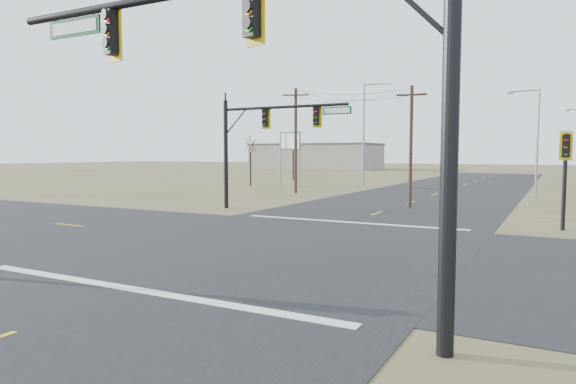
% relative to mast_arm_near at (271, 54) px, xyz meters
% --- Properties ---
extents(ground, '(320.00, 320.00, 0.00)m').
position_rel_mast_arm_near_xyz_m(ground, '(-4.28, 8.12, -5.60)').
color(ground, olive).
rests_on(ground, ground).
extents(road_ew, '(160.00, 14.00, 0.02)m').
position_rel_mast_arm_near_xyz_m(road_ew, '(-4.28, 8.12, -5.59)').
color(road_ew, black).
rests_on(road_ew, ground).
extents(road_ns, '(14.00, 160.00, 0.02)m').
position_rel_mast_arm_near_xyz_m(road_ns, '(-4.28, 8.12, -5.59)').
color(road_ns, black).
rests_on(road_ns, ground).
extents(stop_bar_near, '(12.00, 0.40, 0.01)m').
position_rel_mast_arm_near_xyz_m(stop_bar_near, '(-4.28, 0.62, -5.57)').
color(stop_bar_near, silver).
rests_on(stop_bar_near, road_ns).
extents(stop_bar_far, '(12.00, 0.40, 0.01)m').
position_rel_mast_arm_near_xyz_m(stop_bar_far, '(-4.28, 15.62, -5.57)').
color(stop_bar_far, silver).
rests_on(stop_bar_far, road_ns).
extents(mast_arm_near, '(11.20, 0.54, 7.73)m').
position_rel_mast_arm_near_xyz_m(mast_arm_near, '(0.00, 0.00, 0.00)').
color(mast_arm_near, black).
rests_on(mast_arm_near, ground).
extents(mast_arm_far, '(8.84, 0.50, 7.01)m').
position_rel_mast_arm_near_xyz_m(mast_arm_far, '(-11.06, 18.57, -0.53)').
color(mast_arm_far, black).
rests_on(mast_arm_far, ground).
extents(pedestal_signal_ne, '(0.58, 0.51, 4.64)m').
position_rel_mast_arm_near_xyz_m(pedestal_signal_ne, '(5.48, 17.73, -2.24)').
color(pedestal_signal_ne, black).
rests_on(pedestal_signal_ne, ground).
extents(utility_pole_near, '(1.95, 0.40, 8.01)m').
position_rel_mast_arm_near_xyz_m(utility_pole_near, '(-3.45, 24.50, -1.39)').
color(utility_pole_near, '#4A2E20').
rests_on(utility_pole_near, ground).
extents(utility_pole_far, '(2.20, 0.87, 9.38)m').
position_rel_mast_arm_near_xyz_m(utility_pole_far, '(-15.81, 32.05, -0.72)').
color(utility_pole_far, '#4A2E20').
rests_on(utility_pole_far, ground).
extents(highway_sign, '(3.01, 1.08, 5.90)m').
position_rel_mast_arm_near_xyz_m(highway_sign, '(-20.66, 40.20, -1.42)').
color(highway_sign, gray).
rests_on(highway_sign, ground).
extents(streetlight_a, '(2.47, 0.29, 8.84)m').
position_rel_mast_arm_near_xyz_m(streetlight_a, '(3.41, 36.96, -0.64)').
color(streetlight_a, gray).
rests_on(streetlight_a, ground).
extents(streetlight_c, '(3.17, 0.45, 11.32)m').
position_rel_mast_arm_near_xyz_m(streetlight_c, '(-13.90, 45.41, 0.76)').
color(streetlight_c, gray).
rests_on(streetlight_c, ground).
extents(bare_tree_a, '(2.71, 2.71, 5.88)m').
position_rel_mast_arm_near_xyz_m(bare_tree_a, '(-24.67, 38.51, -0.95)').
color(bare_tree_a, black).
rests_on(bare_tree_a, ground).
extents(bare_tree_b, '(3.61, 3.61, 7.06)m').
position_rel_mast_arm_near_xyz_m(bare_tree_b, '(-26.69, 52.63, 0.04)').
color(bare_tree_b, black).
rests_on(bare_tree_b, ground).
extents(warehouse_left, '(28.00, 14.00, 5.50)m').
position_rel_mast_arm_near_xyz_m(warehouse_left, '(-44.28, 98.12, -2.85)').
color(warehouse_left, '#9B9689').
rests_on(warehouse_left, ground).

